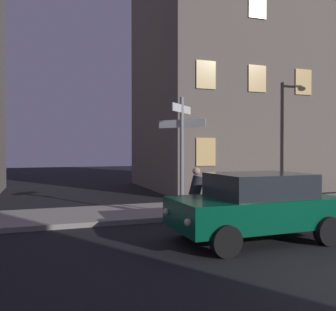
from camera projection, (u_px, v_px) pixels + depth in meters
name	position (u px, v px, depth m)	size (l,w,h in m)	color
sidewalk_kerb	(204.00, 209.00, 12.41)	(40.00, 2.82, 0.14)	gray
signpost	(182.00, 144.00, 10.98)	(1.11, 1.11, 3.56)	gray
car_near_left	(256.00, 205.00, 8.36)	(3.98, 2.12, 1.56)	#05472D
cyclist	(198.00, 198.00, 10.12)	(1.82, 0.35, 1.61)	black
building_right_block	(236.00, 73.00, 20.49)	(10.15, 8.22, 12.88)	#6B6056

